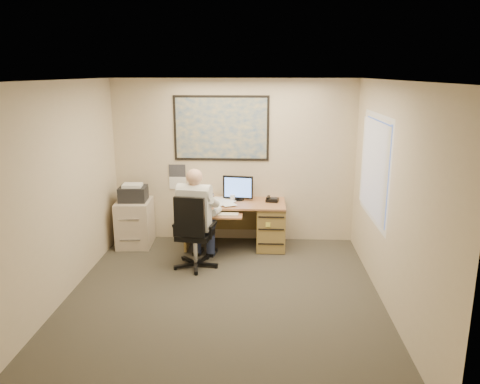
{
  "coord_description": "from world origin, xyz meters",
  "views": [
    {
      "loc": [
        0.48,
        -5.38,
        2.79
      ],
      "look_at": [
        0.15,
        1.3,
        1.07
      ],
      "focal_mm": 35.0,
      "sensor_mm": 36.0,
      "label": 1
    }
  ],
  "objects_px": {
    "filing_cabinet": "(135,219)",
    "desk": "(256,220)",
    "office_chair": "(195,247)",
    "person": "(195,218)"
  },
  "relations": [
    {
      "from": "desk",
      "to": "person",
      "type": "bearing_deg",
      "value": -135.61
    },
    {
      "from": "desk",
      "to": "filing_cabinet",
      "type": "bearing_deg",
      "value": -179.24
    },
    {
      "from": "person",
      "to": "office_chair",
      "type": "bearing_deg",
      "value": -74.93
    },
    {
      "from": "filing_cabinet",
      "to": "desk",
      "type": "bearing_deg",
      "value": -2.32
    },
    {
      "from": "filing_cabinet",
      "to": "office_chair",
      "type": "bearing_deg",
      "value": -41.72
    },
    {
      "from": "office_chair",
      "to": "filing_cabinet",
      "type": "bearing_deg",
      "value": 150.64
    },
    {
      "from": "desk",
      "to": "filing_cabinet",
      "type": "relative_size",
      "value": 1.53
    },
    {
      "from": "office_chair",
      "to": "person",
      "type": "relative_size",
      "value": 0.76
    },
    {
      "from": "person",
      "to": "desk",
      "type": "bearing_deg",
      "value": 53.55
    },
    {
      "from": "desk",
      "to": "office_chair",
      "type": "xyz_separation_m",
      "value": [
        -0.86,
        -0.93,
        -0.12
      ]
    }
  ]
}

